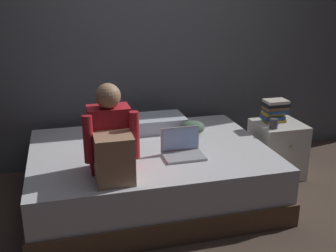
% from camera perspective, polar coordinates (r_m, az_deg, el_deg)
% --- Properties ---
extents(ground_plane, '(8.00, 8.00, 0.00)m').
position_cam_1_polar(ground_plane, '(3.42, 1.94, -11.90)').
color(ground_plane, '#47382D').
extents(wall_back, '(5.60, 0.10, 2.70)m').
position_cam_1_polar(wall_back, '(4.12, -2.82, 13.24)').
color(wall_back, '#4C4F54').
rests_on(wall_back, ground_plane).
extents(bed, '(2.00, 1.50, 0.47)m').
position_cam_1_polar(bed, '(3.52, -2.58, -6.67)').
color(bed, brown).
rests_on(bed, ground_plane).
extents(nightstand, '(0.44, 0.46, 0.53)m').
position_cam_1_polar(nightstand, '(4.08, 15.06, -3.14)').
color(nightstand, beige).
rests_on(nightstand, ground_plane).
extents(person_sitting, '(0.39, 0.44, 0.66)m').
position_cam_1_polar(person_sitting, '(2.89, -8.01, -2.14)').
color(person_sitting, '#B21E28').
rests_on(person_sitting, bed).
extents(laptop, '(0.32, 0.23, 0.22)m').
position_cam_1_polar(laptop, '(3.25, 2.01, -3.27)').
color(laptop, '#9EA0A5').
rests_on(laptop, bed).
extents(pillow, '(0.56, 0.36, 0.13)m').
position_cam_1_polar(pillow, '(3.85, -1.89, 0.43)').
color(pillow, silver).
rests_on(pillow, bed).
extents(book_stack, '(0.23, 0.17, 0.22)m').
position_cam_1_polar(book_stack, '(4.00, 14.76, 2.19)').
color(book_stack, gold).
rests_on(book_stack, nightstand).
extents(mug, '(0.08, 0.08, 0.09)m').
position_cam_1_polar(mug, '(3.82, 14.63, 0.33)').
color(mug, '#3D3D42').
rests_on(mug, nightstand).
extents(clothes_pile, '(0.32, 0.30, 0.13)m').
position_cam_1_polar(clothes_pile, '(3.78, 2.94, -0.09)').
color(clothes_pile, '#4C6B56').
rests_on(clothes_pile, bed).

